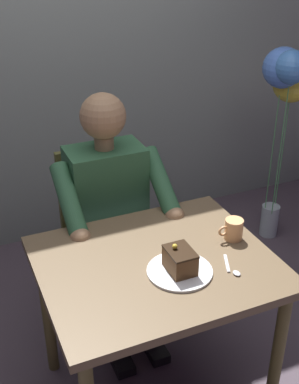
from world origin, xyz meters
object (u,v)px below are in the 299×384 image
Objects in this scene: balloon_display at (286,89)px; seated_person at (112,217)px; coffee_cup at (233,229)px; cake_slice at (180,260)px; dining_table at (156,281)px; dessert_spoon at (232,269)px; chair at (102,227)px.

seated_person is at bearing 16.42° from balloon_display.
coffee_cup is 1.25m from balloon_display.
seated_person is at bearing -85.25° from cake_slice.
cake_slice is 0.33m from coffee_cup.
dining_table is 7.20× the size of cake_slice.
cake_slice is at bearing 20.86° from coffee_cup.
balloon_display is (-0.99, -1.04, 0.30)m from dessert_spoon.
dining_table is at bearing -63.36° from cake_slice.
seated_person is 0.62m from coffee_cup.
seated_person is 1.34m from balloon_display.
balloon_display reaches higher than cake_slice.
balloon_display is (-0.87, -0.86, 0.25)m from coffee_cup.
cake_slice is (-0.05, 0.61, 0.14)m from seated_person.
chair reaches higher than cake_slice.
dessert_spoon is at bearing 46.35° from balloon_display.
chair is at bearing 8.79° from balloon_display.
cake_slice is 1.13× the size of coffee_cup.
cake_slice is (-0.05, 0.78, 0.29)m from chair.
dessert_spoon is at bearing 161.16° from cake_slice.
dessert_spoon is at bearing 145.38° from dining_table.
coffee_cup is 0.79× the size of dessert_spoon.
chair reaches higher than coffee_cup.
cake_slice is at bearing -18.84° from dessert_spoon.
dining_table is at bearing 2.38° from coffee_cup.
balloon_display reaches higher than seated_person.
chair is 6.32× the size of dessert_spoon.
balloon_display is (-1.23, -0.36, 0.39)m from seated_person.
seated_person is 8.72× the size of dessert_spoon.
balloon_display reaches higher than dessert_spoon.
dining_table is 1.01× the size of chair.
dessert_spoon is 0.11× the size of balloon_display.
chair is 1.35m from balloon_display.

